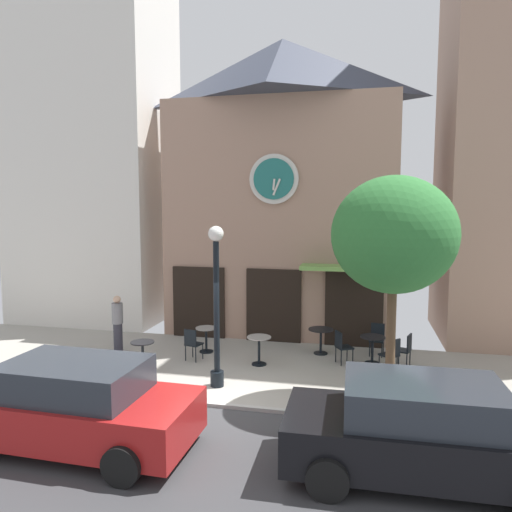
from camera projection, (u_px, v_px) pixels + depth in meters
ground_plane at (208, 422)px, 9.56m from camera, size 24.04×11.68×0.13m
clock_building at (282, 184)px, 15.99m from camera, size 7.42×4.19×9.67m
neighbor_building_left at (94, 150)px, 17.92m from camera, size 5.45×3.86×12.67m
street_lamp at (216, 306)px, 11.18m from camera, size 0.36×0.36×3.81m
street_tree at (394, 235)px, 10.08m from camera, size 2.63×2.37×4.92m
cafe_table_rightmost at (143, 351)px, 12.45m from camera, size 0.61×0.61×0.76m
cafe_table_near_curb at (206, 336)px, 13.97m from camera, size 0.62×0.62×0.73m
cafe_table_leftmost at (259, 346)px, 12.86m from camera, size 0.65×0.65×0.77m
cafe_table_near_door at (321, 336)px, 13.81m from camera, size 0.72×0.72×0.73m
cafe_table_center at (372, 345)px, 12.94m from camera, size 0.67×0.67×0.76m
cafe_chair_facing_wall at (192, 342)px, 13.18m from camera, size 0.49×0.49×0.90m
cafe_chair_left_end at (405, 348)px, 12.65m from camera, size 0.51×0.51×0.90m
cafe_chair_facing_street at (377, 337)px, 13.71m from camera, size 0.46×0.46×0.90m
cafe_chair_under_awning at (392, 353)px, 12.22m from camera, size 0.57×0.57×0.90m
cafe_chair_near_lamp at (342, 345)px, 12.93m from camera, size 0.54×0.54×0.90m
pedestrian_grey at (118, 323)px, 13.96m from camera, size 0.45×0.45×1.67m
parked_car_red at (75, 405)px, 8.47m from camera, size 4.34×2.11×1.55m
parked_car_black at (422, 431)px, 7.50m from camera, size 4.33×2.08×1.55m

